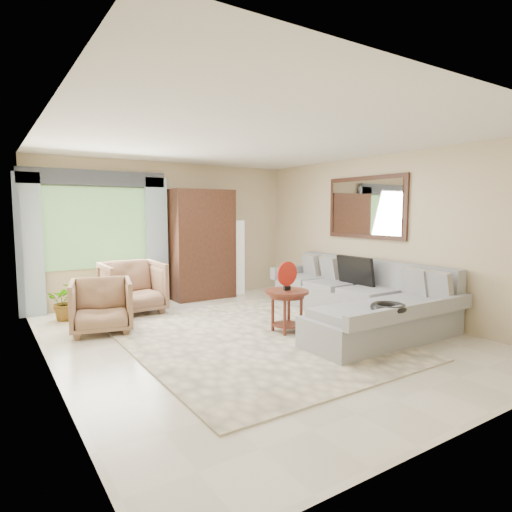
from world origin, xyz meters
TOP-DOWN VIEW (x-y plane):
  - ground at (0.00, 0.00)m, footprint 6.00×6.00m
  - area_rug at (-0.13, -0.05)m, footprint 3.00×4.00m
  - sectional_sofa at (1.78, -0.18)m, footprint 2.30×3.46m
  - tv_screen at (2.05, 0.15)m, footprint 0.14×0.74m
  - garden_hose at (1.00, -1.41)m, footprint 0.43×0.43m
  - coffee_table at (0.46, -0.11)m, footprint 0.60×0.60m
  - red_disc at (0.46, -0.11)m, footprint 0.34×0.04m
  - armchair_left at (-1.68, 1.34)m, footprint 0.97×0.98m
  - armchair_right at (-0.98, 2.21)m, footprint 0.93×0.96m
  - potted_plant at (-1.97, 2.34)m, footprint 0.59×0.52m
  - armoire at (0.55, 2.72)m, footprint 1.20×0.55m
  - floor_lamp at (1.35, 2.78)m, footprint 0.24×0.24m
  - window at (-1.35, 2.97)m, footprint 1.80×0.04m
  - curtain_left at (-2.40, 2.88)m, footprint 0.40×0.08m
  - curtain_right at (-0.30, 2.88)m, footprint 0.40×0.08m
  - valance at (-1.35, 2.90)m, footprint 2.40×0.12m
  - wall_mirror at (2.46, 0.35)m, footprint 0.05×1.70m

SIDE VIEW (x-z plane):
  - ground at x=0.00m, z-range 0.00..0.00m
  - area_rug at x=-0.13m, z-range 0.00..0.02m
  - sectional_sofa at x=1.78m, z-range -0.17..0.73m
  - potted_plant at x=-1.97m, z-range 0.00..0.60m
  - coffee_table at x=0.46m, z-range 0.02..0.62m
  - armchair_left at x=-1.68m, z-range 0.00..0.75m
  - armchair_right at x=-0.98m, z-range 0.00..0.87m
  - garden_hose at x=1.00m, z-range 0.50..0.59m
  - tv_screen at x=2.05m, z-range 0.48..0.96m
  - floor_lamp at x=1.35m, z-range 0.00..1.50m
  - red_disc at x=0.46m, z-range 0.66..1.00m
  - armoire at x=0.55m, z-range 0.00..2.10m
  - curtain_left at x=-2.40m, z-range 0.00..2.30m
  - curtain_right at x=-0.30m, z-range 0.00..2.30m
  - window at x=-1.35m, z-range 0.70..2.10m
  - wall_mirror at x=2.46m, z-range 1.22..2.27m
  - valance at x=-1.35m, z-range 2.12..2.38m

